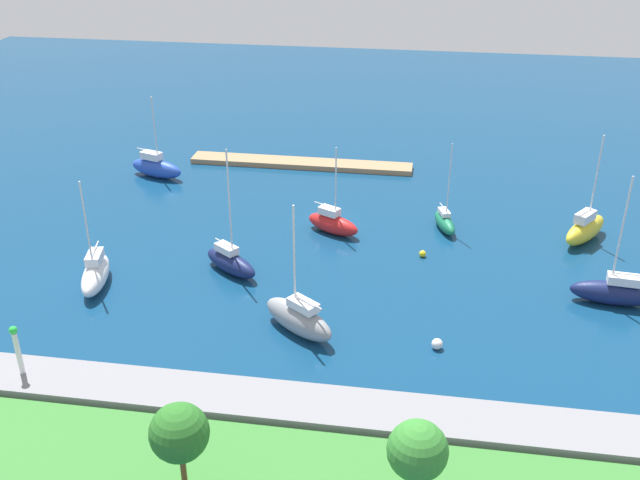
# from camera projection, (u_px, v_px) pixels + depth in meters

# --- Properties ---
(water) EXTENTS (160.00, 160.00, 0.00)m
(water) POSITION_uv_depth(u_px,v_px,m) (330.00, 225.00, 73.29)
(water) COLOR navy
(water) RESTS_ON ground
(pier_dock) EXTENTS (26.54, 2.88, 0.60)m
(pier_dock) POSITION_uv_depth(u_px,v_px,m) (301.00, 163.00, 87.65)
(pier_dock) COLOR #997A56
(pier_dock) RESTS_ON ground
(breakwater) EXTENTS (57.64, 3.90, 1.42)m
(breakwater) POSITION_uv_depth(u_px,v_px,m) (267.00, 406.00, 47.56)
(breakwater) COLOR gray
(breakwater) RESTS_ON ground
(harbor_beacon) EXTENTS (0.56, 0.56, 3.73)m
(harbor_beacon) POSITION_uv_depth(u_px,v_px,m) (17.00, 346.00, 48.58)
(harbor_beacon) COLOR silver
(harbor_beacon) RESTS_ON breakwater
(park_tree_center) EXTENTS (3.22, 3.22, 5.93)m
(park_tree_center) POSITION_uv_depth(u_px,v_px,m) (179.00, 433.00, 38.41)
(park_tree_center) COLOR brown
(park_tree_center) RESTS_ON shoreline_park
(park_tree_midwest) EXTENTS (3.22, 3.22, 5.68)m
(park_tree_midwest) POSITION_uv_depth(u_px,v_px,m) (417.00, 451.00, 37.59)
(park_tree_midwest) COLOR brown
(park_tree_midwest) RESTS_ON shoreline_park
(sailboat_navy_by_breakwater) EXTENTS (6.03, 4.98, 11.58)m
(sailboat_navy_by_breakwater) POSITION_uv_depth(u_px,v_px,m) (231.00, 261.00, 64.22)
(sailboat_navy_by_breakwater) COLOR #141E4C
(sailboat_navy_by_breakwater) RESTS_ON water
(sailboat_green_far_north) EXTENTS (2.79, 4.95, 9.03)m
(sailboat_green_far_north) POSITION_uv_depth(u_px,v_px,m) (445.00, 222.00, 71.93)
(sailboat_green_far_north) COLOR #19724C
(sailboat_green_far_north) RESTS_ON water
(sailboat_white_inner_mooring) EXTENTS (3.29, 6.79, 9.76)m
(sailboat_white_inner_mooring) POSITION_uv_depth(u_px,v_px,m) (95.00, 273.00, 62.12)
(sailboat_white_inner_mooring) COLOR white
(sailboat_white_inner_mooring) RESTS_ON water
(sailboat_gray_lone_north) EXTENTS (6.71, 5.64, 10.62)m
(sailboat_gray_lone_north) POSITION_uv_depth(u_px,v_px,m) (299.00, 318.00, 55.75)
(sailboat_gray_lone_north) COLOR gray
(sailboat_gray_lone_north) RESTS_ON water
(sailboat_blue_lone_south) EXTENTS (7.02, 3.92, 9.54)m
(sailboat_blue_lone_south) POSITION_uv_depth(u_px,v_px,m) (156.00, 167.00, 84.05)
(sailboat_blue_lone_south) COLOR #2347B2
(sailboat_blue_lone_south) RESTS_ON water
(sailboat_yellow_west_end) EXTENTS (5.41, 6.48, 10.50)m
(sailboat_yellow_west_end) POSITION_uv_depth(u_px,v_px,m) (585.00, 229.00, 69.56)
(sailboat_yellow_west_end) COLOR yellow
(sailboat_yellow_west_end) RESTS_ON water
(sailboat_red_along_channel) EXTENTS (5.88, 4.20, 8.88)m
(sailboat_red_along_channel) POSITION_uv_depth(u_px,v_px,m) (333.00, 223.00, 71.20)
(sailboat_red_along_channel) COLOR red
(sailboat_red_along_channel) RESTS_ON water
(sailboat_navy_near_pier) EXTENTS (6.98, 2.52, 11.20)m
(sailboat_navy_near_pier) POSITION_uv_depth(u_px,v_px,m) (614.00, 292.00, 59.56)
(sailboat_navy_near_pier) COLOR #141E4C
(sailboat_navy_near_pier) RESTS_ON water
(mooring_buoy_yellow) EXTENTS (0.62, 0.62, 0.62)m
(mooring_buoy_yellow) POSITION_uv_depth(u_px,v_px,m) (423.00, 254.00, 67.13)
(mooring_buoy_yellow) COLOR yellow
(mooring_buoy_yellow) RESTS_ON water
(mooring_buoy_white) EXTENTS (0.84, 0.84, 0.84)m
(mooring_buoy_white) POSITION_uv_depth(u_px,v_px,m) (437.00, 344.00, 54.25)
(mooring_buoy_white) COLOR white
(mooring_buoy_white) RESTS_ON water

